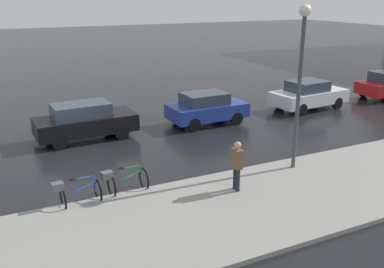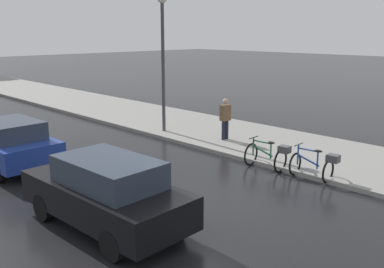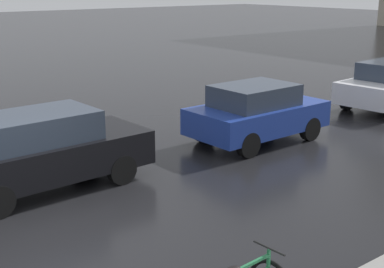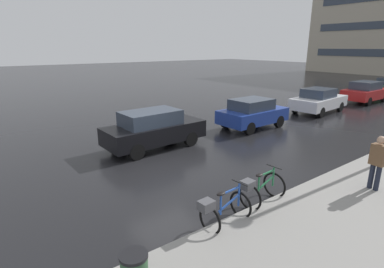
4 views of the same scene
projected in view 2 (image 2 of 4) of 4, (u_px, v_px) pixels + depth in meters
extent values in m
plane|color=black|center=(210.00, 207.00, 10.78)|extent=(140.00, 140.00, 0.00)
cube|color=gray|center=(148.00, 117.00, 21.79)|extent=(4.80, 60.00, 0.14)
torus|color=black|center=(295.00, 164.00, 13.07)|extent=(0.71, 0.10, 0.71)
torus|color=black|center=(328.00, 171.00, 12.37)|extent=(0.71, 0.10, 0.71)
cube|color=#234CA8|center=(317.00, 161.00, 12.54)|extent=(0.04, 0.04, 0.52)
cube|color=#234CA8|center=(298.00, 155.00, 12.94)|extent=(0.04, 0.04, 0.61)
cube|color=#234CA8|center=(308.00, 150.00, 12.68)|extent=(0.07, 0.64, 0.04)
cube|color=#234CA8|center=(308.00, 160.00, 12.74)|extent=(0.08, 0.73, 0.26)
ellipsoid|color=black|center=(318.00, 151.00, 12.47)|extent=(0.16, 0.27, 0.07)
cylinder|color=black|center=(299.00, 145.00, 12.87)|extent=(0.50, 0.06, 0.03)
cube|color=#4C4C51|center=(333.00, 158.00, 12.19)|extent=(0.30, 0.36, 0.22)
torus|color=black|center=(251.00, 154.00, 14.02)|extent=(0.76, 0.11, 0.76)
torus|color=black|center=(280.00, 161.00, 13.30)|extent=(0.76, 0.11, 0.76)
cube|color=#237042|center=(271.00, 151.00, 13.48)|extent=(0.04, 0.04, 0.50)
cube|color=#237042|center=(253.00, 146.00, 13.90)|extent=(0.04, 0.04, 0.56)
cube|color=#237042|center=(262.00, 142.00, 13.63)|extent=(0.08, 0.66, 0.04)
cube|color=#237042|center=(263.00, 151.00, 13.68)|extent=(0.09, 0.75, 0.27)
ellipsoid|color=black|center=(271.00, 143.00, 13.41)|extent=(0.16, 0.27, 0.07)
cylinder|color=black|center=(254.00, 137.00, 13.83)|extent=(0.50, 0.06, 0.03)
cube|color=#4C4C51|center=(284.00, 149.00, 13.13)|extent=(0.30, 0.36, 0.22)
cube|color=black|center=(105.00, 198.00, 9.55)|extent=(1.97, 4.37, 0.73)
cube|color=#2D3847|center=(109.00, 172.00, 9.28)|extent=(1.57, 2.45, 0.58)
cylinder|color=black|center=(44.00, 207.00, 9.96)|extent=(0.25, 0.65, 0.64)
cylinder|color=black|center=(101.00, 189.00, 11.09)|extent=(0.25, 0.65, 0.64)
cylinder|color=black|center=(113.00, 245.00, 8.18)|extent=(0.25, 0.65, 0.64)
cylinder|color=black|center=(173.00, 219.00, 9.31)|extent=(0.25, 0.65, 0.64)
cube|color=navy|center=(10.00, 147.00, 13.79)|extent=(1.96, 3.82, 0.69)
cube|color=#2D3847|center=(10.00, 129.00, 13.54)|extent=(1.59, 2.12, 0.55)
cylinder|color=black|center=(20.00, 146.00, 15.25)|extent=(0.23, 0.64, 0.64)
cylinder|color=black|center=(0.00, 171.00, 12.49)|extent=(0.23, 0.64, 0.64)
cylinder|color=black|center=(53.00, 159.00, 13.66)|extent=(0.23, 0.64, 0.64)
cylinder|color=#1E2333|center=(223.00, 132.00, 16.79)|extent=(0.14, 0.14, 0.90)
cylinder|color=#1E2333|center=(227.00, 131.00, 16.90)|extent=(0.14, 0.14, 0.90)
cube|color=brown|center=(225.00, 113.00, 16.67)|extent=(0.42, 0.28, 0.62)
sphere|color=tan|center=(226.00, 101.00, 16.57)|extent=(0.22, 0.22, 0.22)
cylinder|color=#424247|center=(163.00, 70.00, 17.80)|extent=(0.14, 0.14, 5.44)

